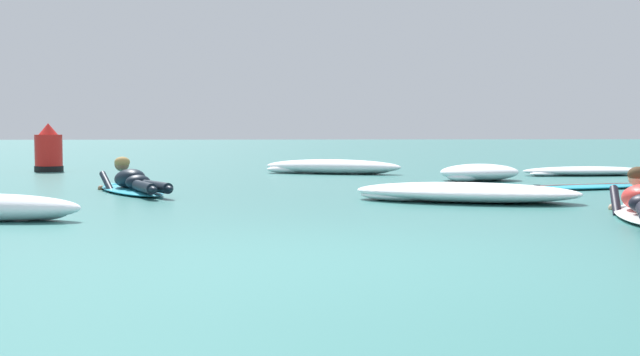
{
  "coord_description": "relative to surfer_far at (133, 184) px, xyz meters",
  "views": [
    {
      "loc": [
        -0.46,
        -5.37,
        0.87
      ],
      "look_at": [
        0.23,
        4.11,
        0.31
      ],
      "focal_mm": 45.77,
      "sensor_mm": 36.0,
      "label": 1
    }
  ],
  "objects": [
    {
      "name": "ground_plane",
      "position": [
        2.22,
        4.01,
        -0.13
      ],
      "size": [
        120.0,
        120.0,
        0.0
      ],
      "primitive_type": "plane",
      "color": "#387A75"
    },
    {
      "name": "whitewater_mid_left",
      "position": [
        7.99,
        3.86,
        -0.05
      ],
      "size": [
        2.51,
        0.88,
        0.17
      ],
      "color": "white",
      "rests_on": "ground"
    },
    {
      "name": "whitewater_back",
      "position": [
        3.2,
        4.82,
        0.0
      ],
      "size": [
        2.89,
        1.78,
        0.29
      ],
      "color": "white",
      "rests_on": "ground"
    },
    {
      "name": "whitewater_far_band",
      "position": [
        5.53,
        2.45,
        0.0
      ],
      "size": [
        1.74,
        1.58,
        0.29
      ],
      "color": "white",
      "rests_on": "ground"
    },
    {
      "name": "surfer_far",
      "position": [
        0.0,
        0.0,
        0.0
      ],
      "size": [
        1.47,
        2.51,
        0.53
      ],
      "color": "#2DB2D1",
      "rests_on": "ground"
    },
    {
      "name": "channel_marker_buoy",
      "position": [
        -2.67,
        6.09,
        0.27
      ],
      "size": [
        0.59,
        0.59,
        1.02
      ],
      "color": "red",
      "rests_on": "ground"
    },
    {
      "name": "drifting_surfboard",
      "position": [
        6.5,
        0.3,
        -0.1
      ],
      "size": [
        2.08,
        1.1,
        0.16
      ],
      "color": "#2DB2D1",
      "rests_on": "ground"
    },
    {
      "name": "whitewater_front",
      "position": [
        4.26,
        -1.62,
        -0.03
      ],
      "size": [
        2.96,
        2.1,
        0.23
      ],
      "color": "white",
      "rests_on": "ground"
    }
  ]
}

